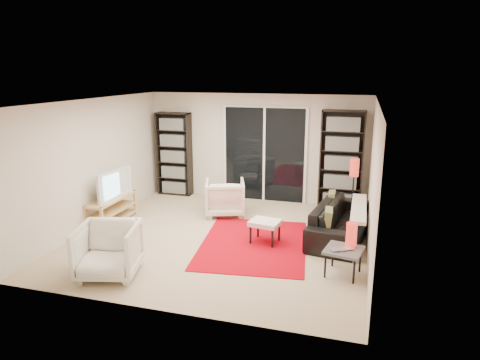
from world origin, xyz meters
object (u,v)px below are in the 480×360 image
bookshelf_right (341,160)px  armchair_front (108,250)px  tv_stand (112,209)px  sofa (342,220)px  side_table (344,252)px  ottoman (265,224)px  bookshelf_left (174,154)px  floor_lamp (354,175)px  armchair_back (225,197)px

bookshelf_right → armchair_front: 5.18m
tv_stand → sofa: (4.36, 0.48, 0.04)m
sofa → side_table: sofa is taller
armchair_front → ottoman: 2.62m
ottoman → side_table: 1.60m
tv_stand → armchair_front: bearing=-58.7°
tv_stand → side_table: bearing=-13.0°
bookshelf_right → ottoman: bearing=-115.2°
bookshelf_left → floor_lamp: bearing=-11.5°
bookshelf_left → tv_stand: size_ratio=1.54×
ottoman → floor_lamp: floor_lamp is taller
ottoman → floor_lamp: bearing=47.3°
sofa → armchair_front: 4.00m
sofa → armchair_front: (-3.16, -2.46, 0.08)m
bookshelf_right → side_table: (0.25, -3.21, -0.69)m
sofa → ottoman: (-1.26, -0.65, 0.03)m
armchair_front → side_table: 3.39m
side_table → floor_lamp: bearing=89.0°
side_table → floor_lamp: size_ratio=0.47×
side_table → bookshelf_left: bearing=141.9°
armchair_front → ottoman: size_ratio=1.52×
sofa → ottoman: 1.42m
tv_stand → armchair_front: armchair_front is taller
bookshelf_right → floor_lamp: bearing=-71.1°
sofa → bookshelf_right: bearing=13.9°
bookshelf_right → side_table: bearing=-85.6°
bookshelf_left → floor_lamp: (4.14, -0.84, -0.03)m
ottoman → floor_lamp: (1.40, 1.51, 0.61)m
floor_lamp → tv_stand: bearing=-163.4°
side_table → sofa: bearing=93.7°
bookshelf_left → bookshelf_right: 3.85m
bookshelf_right → tv_stand: 4.81m
armchair_front → side_table: (3.25, 0.95, -0.03)m
bookshelf_right → bookshelf_left: bearing=180.0°
bookshelf_right → armchair_front: (-3.01, -4.17, -0.66)m
bookshelf_left → sofa: bearing=-23.1°
armchair_back → bookshelf_left: bearing=-52.8°
bookshelf_left → sofa: size_ratio=0.93×
armchair_back → armchair_front: size_ratio=0.94×
bookshelf_right → side_table: bookshelf_right is taller
armchair_front → ottoman: armchair_front is taller
tv_stand → floor_lamp: (4.50, 1.34, 0.69)m
armchair_back → ottoman: size_ratio=1.43×
bookshelf_right → tv_stand: size_ratio=1.66×
bookshelf_right → floor_lamp: size_ratio=1.66×
tv_stand → armchair_back: size_ratio=1.58×
bookshelf_right → armchair_back: 2.59m
bookshelf_left → ottoman: bookshelf_left is taller
bookshelf_right → sofa: size_ratio=1.00×
floor_lamp → side_table: bearing=-91.0°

